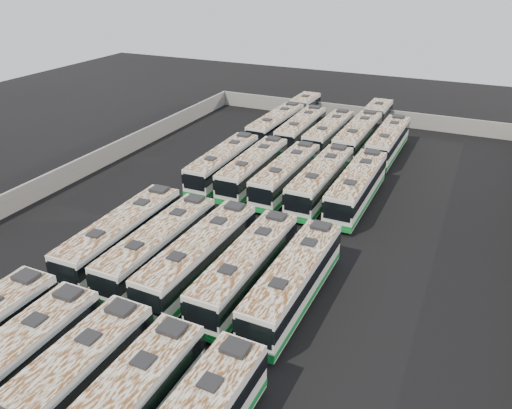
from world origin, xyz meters
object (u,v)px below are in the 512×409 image
(bus_midback_far_right, at_px, (357,187))
(bus_back_center, at_px, (329,134))
(bus_back_left, at_px, (301,130))
(bus_midfront_right, at_px, (247,268))
(bus_midfront_far_left, at_px, (122,235))
(bus_back_far_right, at_px, (388,141))
(bus_back_right, at_px, (365,129))
(bus_midfront_far_right, at_px, (294,281))
(bus_midback_center, at_px, (286,175))
(bus_midback_left, at_px, (253,169))
(bus_midback_right, at_px, (321,180))
(bus_midfront_center, at_px, (200,256))
(bus_midback_far_left, at_px, (223,164))
(bus_front_center, at_px, (53,398))
(bus_midfront_left, at_px, (159,246))
(bus_back_far_left, at_px, (286,119))

(bus_midback_far_right, xyz_separation_m, bus_back_center, (-7.32, 14.55, -0.07))
(bus_back_left, height_order, bus_back_center, bus_back_left)
(bus_back_left, bearing_deg, bus_midfront_right, -77.67)
(bus_midfront_far_left, height_order, bus_back_far_right, bus_midfront_far_left)
(bus_back_left, height_order, bus_back_right, bus_back_right)
(bus_midfront_far_right, height_order, bus_back_right, bus_back_right)
(bus_midback_center, height_order, bus_back_center, same)
(bus_back_right, bearing_deg, bus_midback_left, -111.61)
(bus_midback_center, height_order, bus_back_far_right, bus_back_far_right)
(bus_midfront_right, relative_size, bus_midback_right, 0.97)
(bus_midback_left, height_order, bus_midback_far_right, bus_midback_far_right)
(bus_midfront_center, bearing_deg, bus_back_center, 91.20)
(bus_midfront_center, xyz_separation_m, bus_midback_right, (3.77, 17.12, 0.01))
(bus_midfront_right, distance_m, bus_midback_far_left, 20.40)
(bus_midfront_right, height_order, bus_back_right, bus_back_right)
(bus_midback_far_left, xyz_separation_m, bus_midback_center, (7.29, -0.10, 0.00))
(bus_front_center, height_order, bus_back_right, bus_front_center)
(bus_midback_far_left, relative_size, bus_back_left, 0.99)
(bus_front_center, relative_size, bus_back_left, 1.04)
(bus_front_center, height_order, bus_midback_center, bus_front_center)
(bus_midfront_left, bearing_deg, bus_midfront_far_left, 178.31)
(bus_front_center, bearing_deg, bus_midfront_far_left, 117.17)
(bus_back_far_left, xyz_separation_m, bus_back_left, (3.47, -3.61, -0.01))
(bus_back_center, height_order, bus_back_right, bus_back_right)
(bus_midfront_right, height_order, bus_back_left, bus_midfront_right)
(bus_midfront_right, bearing_deg, bus_midback_center, 102.99)
(bus_midfront_far_left, height_order, bus_midback_far_right, bus_midback_far_right)
(bus_midfront_far_right, relative_size, bus_back_left, 1.00)
(bus_midback_left, height_order, bus_back_center, bus_midback_left)
(bus_midfront_far_left, height_order, bus_midback_far_left, bus_midfront_far_left)
(bus_midback_far_left, height_order, bus_back_left, bus_back_left)
(bus_midback_center, bearing_deg, bus_back_right, 79.68)
(bus_back_left, xyz_separation_m, bus_back_center, (3.76, -0.17, -0.02))
(bus_back_left, bearing_deg, bus_back_right, 24.77)
(bus_front_center, relative_size, bus_midfront_far_left, 1.01)
(bus_midback_center, bearing_deg, bus_midback_left, 179.74)
(bus_midfront_right, height_order, bus_midback_center, bus_midfront_right)
(bus_midfront_far_left, xyz_separation_m, bus_midfront_right, (11.01, -0.06, -0.05))
(bus_back_far_right, bearing_deg, bus_back_center, -177.69)
(bus_midfront_right, height_order, bus_midback_right, bus_midback_right)
(bus_midback_left, distance_m, bus_midback_center, 3.72)
(bus_midback_right, relative_size, bus_midback_far_right, 1.00)
(bus_midfront_right, xyz_separation_m, bus_midfront_far_right, (3.63, -0.05, -0.00))
(bus_midback_far_left, xyz_separation_m, bus_midback_far_right, (14.63, -0.14, 0.08))
(bus_front_center, distance_m, bus_back_left, 46.57)
(bus_front_center, height_order, bus_midback_far_left, bus_front_center)
(bus_midback_left, relative_size, bus_midback_center, 1.01)
(bus_midback_center, bearing_deg, bus_back_center, 91.04)
(bus_midfront_center, bearing_deg, bus_midback_far_right, 67.99)
(bus_midback_right, bearing_deg, bus_back_right, 90.84)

